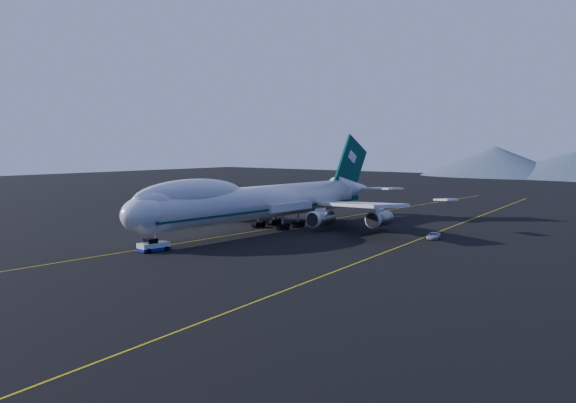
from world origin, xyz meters
The scene contains 6 objects.
ground centered at (0.00, 0.00, 0.00)m, with size 500.00×500.00×0.00m, color black.
taxiway_line_main centered at (0.00, 0.00, 0.01)m, with size 0.25×220.00×0.01m, color #C4AB0B.
taxiway_line_side centered at (30.00, 10.00, 0.01)m, with size 0.25×200.00×0.01m, color #C4AB0B.
boeing_747 centered at (0.00, 0.03, 5.81)m, with size 59.62×72.43×19.37m.
pushback_tug centered at (3.00, -29.50, 0.68)m, with size 3.45×5.31×2.17m.
service_van centered at (31.99, 10.71, 0.60)m, with size 2.01×4.35×1.21m, color silver.
Camera 1 is at (83.15, -95.11, 17.14)m, focal length 40.00 mm.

